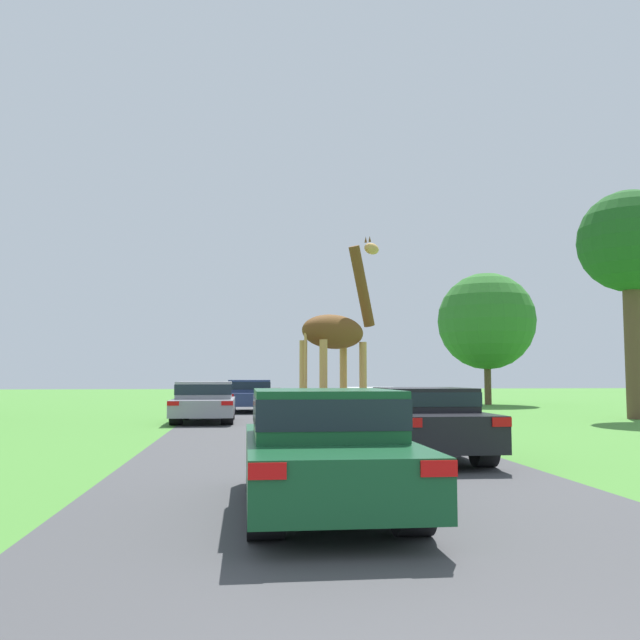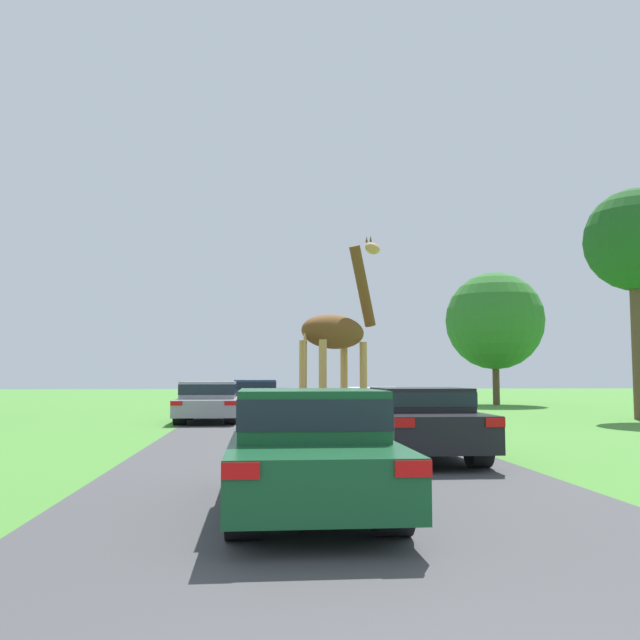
# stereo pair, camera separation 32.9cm
# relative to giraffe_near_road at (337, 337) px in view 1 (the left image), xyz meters

# --- Properties ---
(road) EXTENTS (6.80, 120.00, 0.00)m
(road) POSITION_rel_giraffe_near_road_xyz_m (-0.91, 15.33, -2.48)
(road) COLOR #424244
(road) RESTS_ON ground
(giraffe_near_road) EXTENTS (2.49, 2.37, 5.19)m
(giraffe_near_road) POSITION_rel_giraffe_near_road_xyz_m (0.00, 0.00, 0.00)
(giraffe_near_road) COLOR tan
(giraffe_near_road) RESTS_ON ground
(car_lead_maroon) EXTENTS (1.74, 4.34, 1.36)m
(car_lead_maroon) POSITION_rel_giraffe_near_road_xyz_m (-1.35, -8.70, -1.75)
(car_lead_maroon) COLOR #144C28
(car_lead_maroon) RESTS_ON ground
(car_queue_right) EXTENTS (1.94, 4.18, 1.36)m
(car_queue_right) POSITION_rel_giraffe_near_road_xyz_m (-2.06, 12.87, -1.75)
(car_queue_right) COLOR navy
(car_queue_right) RESTS_ON ground
(car_queue_left) EXTENTS (1.96, 4.21, 1.34)m
(car_queue_left) POSITION_rel_giraffe_near_road_xyz_m (-3.57, 6.37, -1.77)
(car_queue_left) COLOR gray
(car_queue_left) RESTS_ON ground
(car_far_ahead) EXTENTS (1.75, 3.93, 1.30)m
(car_far_ahead) POSITION_rel_giraffe_near_road_xyz_m (1.04, -4.18, -1.77)
(car_far_ahead) COLOR black
(car_far_ahead) RESTS_ON ground
(car_verge_right) EXTENTS (1.80, 4.32, 1.19)m
(car_verge_right) POSITION_rel_giraffe_near_road_xyz_m (1.48, 3.38, -1.83)
(car_verge_right) COLOR silver
(car_verge_right) RESTS_ON ground
(tree_left_edge) EXTENTS (5.22, 5.22, 7.09)m
(tree_left_edge) POSITION_rel_giraffe_near_road_xyz_m (10.72, 18.75, 2.00)
(tree_left_edge) COLOR brown
(tree_left_edge) RESTS_ON ground
(tree_right_cluster) EXTENTS (3.69, 3.69, 8.25)m
(tree_right_cluster) POSITION_rel_giraffe_near_road_xyz_m (11.60, 6.37, 3.77)
(tree_right_cluster) COLOR brown
(tree_right_cluster) RESTS_ON ground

